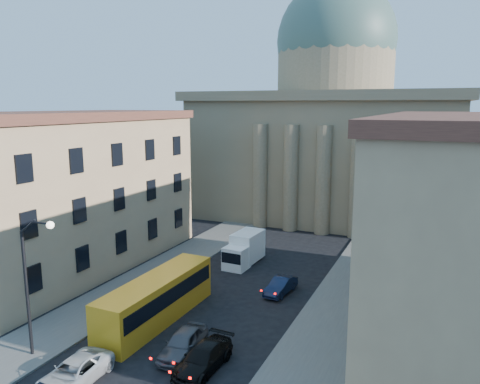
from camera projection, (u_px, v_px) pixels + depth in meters
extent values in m
cube|color=#55524D|center=(121.00, 293.00, 38.34)|extent=(5.00, 60.00, 0.15)
cube|color=#55524D|center=(326.00, 334.00, 31.60)|extent=(5.00, 60.00, 0.15)
cube|color=#78664A|center=(332.00, 156.00, 67.70)|extent=(34.00, 26.00, 16.00)
cube|color=#78664A|center=(334.00, 97.00, 66.16)|extent=(35.50, 27.50, 1.20)
cylinder|color=#78664A|center=(335.00, 71.00, 65.50)|extent=(16.00, 16.00, 8.00)
sphere|color=#41594E|center=(336.00, 41.00, 64.76)|extent=(16.40, 16.40, 16.40)
cube|color=#78664A|center=(198.00, 167.00, 74.68)|extent=(13.00, 13.00, 11.00)
cone|color=#512D22|center=(197.00, 120.00, 73.30)|extent=(26.02, 26.02, 4.00)
cylinder|color=#78664A|center=(260.00, 176.00, 58.48)|extent=(1.80, 1.80, 13.00)
cylinder|color=#78664A|center=(291.00, 178.00, 56.89)|extent=(1.80, 1.80, 13.00)
cylinder|color=#78664A|center=(323.00, 180.00, 55.31)|extent=(1.80, 1.80, 13.00)
cylinder|color=#78664A|center=(357.00, 183.00, 53.72)|extent=(1.80, 1.80, 13.00)
cube|color=tan|center=(71.00, 194.00, 44.03)|extent=(11.00, 26.00, 14.00)
cube|color=#512D22|center=(66.00, 116.00, 42.69)|extent=(11.60, 26.60, 0.80)
cube|color=tan|center=(472.00, 234.00, 30.56)|extent=(11.00, 26.00, 14.00)
cylinder|color=black|center=(27.00, 295.00, 28.22)|extent=(0.20, 0.20, 8.00)
cylinder|color=black|center=(28.00, 226.00, 27.21)|extent=(1.30, 0.12, 0.96)
cylinder|color=black|center=(40.00, 223.00, 26.76)|extent=(1.30, 0.12, 0.12)
sphere|color=white|center=(50.00, 225.00, 26.47)|extent=(0.44, 0.44, 0.44)
imported|color=silver|center=(74.00, 373.00, 25.84)|extent=(2.56, 5.10, 1.39)
imported|color=black|center=(203.00, 358.00, 27.36)|extent=(2.18, 4.94, 1.41)
imported|color=#45454A|center=(183.00, 343.00, 28.95)|extent=(2.26, 4.75, 1.57)
imported|color=#0E1832|center=(281.00, 286.00, 38.42)|extent=(1.84, 4.12, 1.31)
cube|color=orange|center=(157.00, 299.00, 33.47)|extent=(2.76, 11.40, 3.20)
cube|color=black|center=(157.00, 292.00, 33.37)|extent=(2.82, 10.78, 1.14)
cylinder|color=black|center=(108.00, 336.00, 30.40)|extent=(0.33, 1.04, 1.03)
cylinder|color=black|center=(134.00, 342.00, 29.55)|extent=(0.33, 1.04, 1.03)
cylinder|color=black|center=(176.00, 291.00, 37.78)|extent=(0.33, 1.04, 1.03)
cylinder|color=black|center=(199.00, 295.00, 36.93)|extent=(0.33, 1.04, 1.03)
cube|color=white|center=(236.00, 258.00, 44.08)|extent=(2.19, 2.28, 2.18)
cube|color=black|center=(231.00, 258.00, 43.12)|extent=(2.00, 0.21, 1.00)
cube|color=white|center=(248.00, 246.00, 46.15)|extent=(2.36, 3.91, 2.81)
cylinder|color=black|center=(226.00, 264.00, 44.29)|extent=(0.29, 0.83, 0.82)
cylinder|color=black|center=(243.00, 267.00, 43.49)|extent=(0.29, 0.83, 0.82)
cylinder|color=black|center=(243.00, 254.00, 47.48)|extent=(0.29, 0.83, 0.82)
cylinder|color=black|center=(259.00, 256.00, 46.68)|extent=(0.29, 0.83, 0.82)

